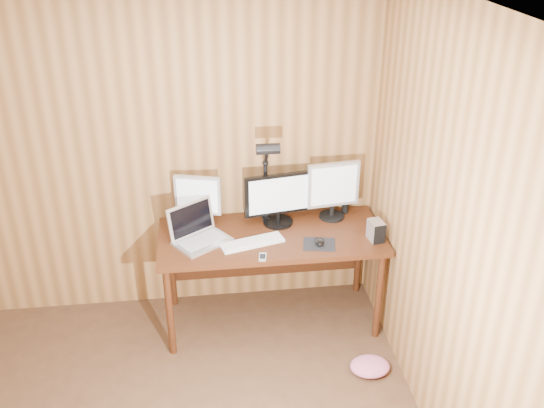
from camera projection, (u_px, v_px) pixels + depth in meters
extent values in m
plane|color=silver|center=(49.00, 38.00, 1.98)|extent=(4.00, 4.00, 0.00)
plane|color=#9D6939|center=(135.00, 156.00, 4.31)|extent=(4.00, 0.00, 4.00)
plane|color=#9D6939|center=(495.00, 307.00, 2.74)|extent=(0.00, 4.00, 4.00)
cube|color=#411D0D|center=(271.00, 237.00, 4.33)|extent=(1.60, 0.70, 0.04)
cube|color=#411D0D|center=(266.00, 247.00, 4.73)|extent=(1.48, 0.02, 0.51)
cylinder|color=#411D0D|center=(170.00, 312.00, 4.16)|extent=(0.05, 0.05, 0.71)
cylinder|color=#411D0D|center=(172.00, 266.00, 4.67)|extent=(0.05, 0.05, 0.71)
cylinder|color=#411D0D|center=(379.00, 296.00, 4.32)|extent=(0.05, 0.05, 0.71)
cylinder|color=#411D0D|center=(359.00, 253.00, 4.84)|extent=(0.05, 0.05, 0.71)
cylinder|color=black|center=(278.00, 222.00, 4.46)|extent=(0.22, 0.22, 0.02)
cylinder|color=black|center=(278.00, 217.00, 4.44)|extent=(0.03, 0.03, 0.06)
cube|color=black|center=(278.00, 194.00, 4.36)|extent=(0.50, 0.11, 0.31)
cube|color=silver|center=(279.00, 195.00, 4.34)|extent=(0.44, 0.08, 0.27)
cylinder|color=black|center=(199.00, 223.00, 4.45)|extent=(0.16, 0.16, 0.02)
cylinder|color=black|center=(199.00, 217.00, 4.43)|extent=(0.03, 0.03, 0.07)
cube|color=#BBBBC0|center=(198.00, 195.00, 4.34)|extent=(0.33, 0.12, 0.29)
cube|color=silver|center=(197.00, 196.00, 4.33)|extent=(0.29, 0.08, 0.25)
cylinder|color=black|center=(332.00, 216.00, 4.54)|extent=(0.19, 0.19, 0.02)
cylinder|color=black|center=(332.00, 210.00, 4.52)|extent=(0.04, 0.04, 0.08)
cube|color=#BBBBC0|center=(333.00, 184.00, 4.42)|extent=(0.39, 0.09, 0.34)
cube|color=silver|center=(334.00, 186.00, 4.40)|extent=(0.34, 0.05, 0.29)
cube|color=silver|center=(202.00, 242.00, 4.21)|extent=(0.44, 0.42, 0.02)
cube|color=silver|center=(191.00, 219.00, 4.23)|extent=(0.33, 0.25, 0.24)
cube|color=black|center=(191.00, 219.00, 4.23)|extent=(0.29, 0.21, 0.20)
cube|color=#B2B2B7|center=(202.00, 240.00, 4.20)|extent=(0.34, 0.30, 0.00)
cube|color=white|center=(252.00, 243.00, 4.20)|extent=(0.46, 0.25, 0.02)
cube|color=white|center=(252.00, 241.00, 4.19)|extent=(0.43, 0.22, 0.00)
cube|color=black|center=(319.00, 244.00, 4.19)|extent=(0.25, 0.22, 0.00)
ellipsoid|color=black|center=(319.00, 242.00, 4.18)|extent=(0.07, 0.11, 0.04)
cube|color=silver|center=(376.00, 230.00, 4.22)|extent=(0.11, 0.14, 0.14)
cube|color=black|center=(380.00, 235.00, 4.17)|extent=(0.09, 0.02, 0.14)
cube|color=silver|center=(263.00, 257.00, 4.04)|extent=(0.06, 0.10, 0.01)
cube|color=black|center=(263.00, 256.00, 4.03)|extent=(0.05, 0.06, 0.00)
cylinder|color=black|center=(345.00, 206.00, 4.58)|extent=(0.05, 0.05, 0.12)
cube|color=black|center=(266.00, 220.00, 4.53)|extent=(0.05, 0.06, 0.06)
cylinder|color=black|center=(266.00, 192.00, 4.42)|extent=(0.03, 0.03, 0.45)
sphere|color=black|center=(265.00, 163.00, 4.32)|extent=(0.05, 0.05, 0.05)
cylinder|color=black|center=(266.00, 156.00, 4.21)|extent=(0.02, 0.16, 0.19)
cylinder|color=black|center=(268.00, 149.00, 4.09)|extent=(0.16, 0.08, 0.08)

